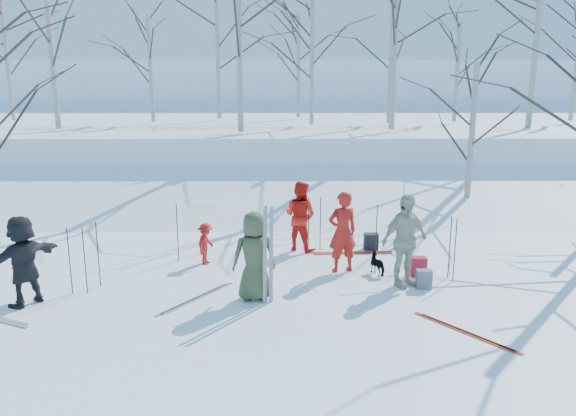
{
  "coord_description": "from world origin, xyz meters",
  "views": [
    {
      "loc": [
        -0.11,
        -10.55,
        4.18
      ],
      "look_at": [
        0.0,
        1.5,
        1.3
      ],
      "focal_mm": 35.0,
      "sensor_mm": 36.0,
      "label": 1
    }
  ],
  "objects_px": {
    "skier_red_north": "(342,232)",
    "backpack_red": "(418,266)",
    "backpack_grey": "(424,279)",
    "skier_redor_behind": "(300,216)",
    "backpack_dark": "(371,241)",
    "dog": "(379,264)",
    "skier_olive_center": "(254,256)",
    "skier_grey_west": "(23,260)",
    "skier_cream_east": "(405,240)",
    "skier_red_seated": "(206,244)"
  },
  "relations": [
    {
      "from": "skier_redor_behind",
      "to": "skier_grey_west",
      "type": "bearing_deg",
      "value": 65.08
    },
    {
      "from": "skier_grey_west",
      "to": "skier_redor_behind",
      "type": "bearing_deg",
      "value": 157.6
    },
    {
      "from": "skier_olive_center",
      "to": "skier_redor_behind",
      "type": "relative_size",
      "value": 1.0
    },
    {
      "from": "backpack_red",
      "to": "backpack_dark",
      "type": "height_order",
      "value": "backpack_red"
    },
    {
      "from": "dog",
      "to": "backpack_grey",
      "type": "height_order",
      "value": "dog"
    },
    {
      "from": "skier_olive_center",
      "to": "skier_cream_east",
      "type": "height_order",
      "value": "skier_cream_east"
    },
    {
      "from": "dog",
      "to": "skier_red_north",
      "type": "bearing_deg",
      "value": -41.41
    },
    {
      "from": "skier_redor_behind",
      "to": "backpack_grey",
      "type": "relative_size",
      "value": 4.47
    },
    {
      "from": "skier_olive_center",
      "to": "skier_redor_behind",
      "type": "distance_m",
      "value": 3.23
    },
    {
      "from": "skier_olive_center",
      "to": "skier_red_seated",
      "type": "bearing_deg",
      "value": -70.15
    },
    {
      "from": "backpack_red",
      "to": "skier_olive_center",
      "type": "bearing_deg",
      "value": -160.39
    },
    {
      "from": "skier_redor_behind",
      "to": "skier_red_seated",
      "type": "distance_m",
      "value": 2.41
    },
    {
      "from": "skier_redor_behind",
      "to": "dog",
      "type": "bearing_deg",
      "value": 165.72
    },
    {
      "from": "dog",
      "to": "skier_olive_center",
      "type": "bearing_deg",
      "value": 0.95
    },
    {
      "from": "skier_red_north",
      "to": "skier_grey_west",
      "type": "bearing_deg",
      "value": -0.1
    },
    {
      "from": "backpack_grey",
      "to": "skier_redor_behind",
      "type": "bearing_deg",
      "value": 133.1
    },
    {
      "from": "skier_red_seated",
      "to": "skier_cream_east",
      "type": "height_order",
      "value": "skier_cream_east"
    },
    {
      "from": "dog",
      "to": "backpack_red",
      "type": "distance_m",
      "value": 0.84
    },
    {
      "from": "backpack_grey",
      "to": "skier_olive_center",
      "type": "bearing_deg",
      "value": -171.27
    },
    {
      "from": "skier_olive_center",
      "to": "skier_red_north",
      "type": "distance_m",
      "value": 2.38
    },
    {
      "from": "skier_red_seated",
      "to": "skier_grey_west",
      "type": "relative_size",
      "value": 0.55
    },
    {
      "from": "skier_red_seated",
      "to": "dog",
      "type": "height_order",
      "value": "skier_red_seated"
    },
    {
      "from": "skier_redor_behind",
      "to": "skier_cream_east",
      "type": "height_order",
      "value": "skier_cream_east"
    },
    {
      "from": "skier_redor_behind",
      "to": "backpack_dark",
      "type": "xyz_separation_m",
      "value": [
        1.74,
        0.0,
        -0.65
      ]
    },
    {
      "from": "skier_cream_east",
      "to": "skier_red_north",
      "type": "bearing_deg",
      "value": 114.22
    },
    {
      "from": "skier_olive_center",
      "to": "dog",
      "type": "relative_size",
      "value": 3.12
    },
    {
      "from": "skier_red_north",
      "to": "backpack_grey",
      "type": "bearing_deg",
      "value": 130.18
    },
    {
      "from": "backpack_grey",
      "to": "skier_red_seated",
      "type": "bearing_deg",
      "value": 161.32
    },
    {
      "from": "skier_redor_behind",
      "to": "skier_grey_west",
      "type": "height_order",
      "value": "skier_grey_west"
    },
    {
      "from": "skier_redor_behind",
      "to": "skier_cream_east",
      "type": "relative_size",
      "value": 0.9
    },
    {
      "from": "skier_red_north",
      "to": "skier_redor_behind",
      "type": "height_order",
      "value": "skier_red_north"
    },
    {
      "from": "dog",
      "to": "backpack_red",
      "type": "bearing_deg",
      "value": 145.46
    },
    {
      "from": "dog",
      "to": "backpack_dark",
      "type": "xyz_separation_m",
      "value": [
        0.11,
        1.75,
        -0.03
      ]
    },
    {
      "from": "backpack_grey",
      "to": "skier_red_north",
      "type": "bearing_deg",
      "value": 146.35
    },
    {
      "from": "dog",
      "to": "skier_grey_west",
      "type": "bearing_deg",
      "value": -13.66
    },
    {
      "from": "skier_olive_center",
      "to": "dog",
      "type": "bearing_deg",
      "value": -163.09
    },
    {
      "from": "skier_red_north",
      "to": "backpack_red",
      "type": "distance_m",
      "value": 1.76
    },
    {
      "from": "skier_red_north",
      "to": "skier_olive_center",
      "type": "bearing_deg",
      "value": 24.12
    },
    {
      "from": "skier_grey_west",
      "to": "backpack_grey",
      "type": "distance_m",
      "value": 7.65
    },
    {
      "from": "skier_redor_behind",
      "to": "dog",
      "type": "xyz_separation_m",
      "value": [
        1.63,
        -1.75,
        -0.62
      ]
    },
    {
      "from": "backpack_dark",
      "to": "backpack_grey",
      "type": "bearing_deg",
      "value": -75.46
    },
    {
      "from": "skier_red_north",
      "to": "skier_red_seated",
      "type": "bearing_deg",
      "value": -25.87
    },
    {
      "from": "backpack_dark",
      "to": "skier_redor_behind",
      "type": "bearing_deg",
      "value": -179.92
    },
    {
      "from": "skier_red_north",
      "to": "skier_grey_west",
      "type": "height_order",
      "value": "skier_red_north"
    },
    {
      "from": "skier_cream_east",
      "to": "dog",
      "type": "xyz_separation_m",
      "value": [
        -0.39,
        0.64,
        -0.71
      ]
    },
    {
      "from": "skier_cream_east",
      "to": "backpack_grey",
      "type": "relative_size",
      "value": 4.98
    },
    {
      "from": "backpack_red",
      "to": "backpack_dark",
      "type": "distance_m",
      "value": 2.0
    },
    {
      "from": "skier_redor_behind",
      "to": "backpack_grey",
      "type": "height_order",
      "value": "skier_redor_behind"
    },
    {
      "from": "backpack_dark",
      "to": "skier_red_north",
      "type": "bearing_deg",
      "value": -119.44
    },
    {
      "from": "skier_red_north",
      "to": "backpack_grey",
      "type": "relative_size",
      "value": 4.66
    }
  ]
}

